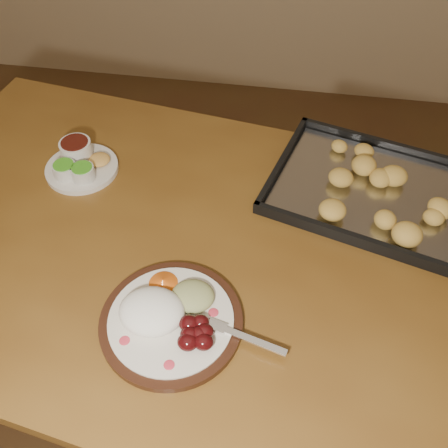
# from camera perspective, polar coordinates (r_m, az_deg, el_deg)

# --- Properties ---
(dining_table) EXTENTS (1.62, 1.12, 0.75)m
(dining_table) POSITION_cam_1_polar(r_m,az_deg,el_deg) (1.16, -2.81, -5.56)
(dining_table) COLOR brown
(dining_table) RESTS_ON ground
(dinner_plate) EXTENTS (0.36, 0.27, 0.06)m
(dinner_plate) POSITION_cam_1_polar(r_m,az_deg,el_deg) (0.97, -6.26, -10.45)
(dinner_plate) COLOR black
(dinner_plate) RESTS_ON dining_table
(condiment_saucer) EXTENTS (0.18, 0.18, 0.06)m
(condiment_saucer) POSITION_cam_1_polar(r_m,az_deg,el_deg) (1.29, -16.19, 6.73)
(condiment_saucer) COLOR beige
(condiment_saucer) RESTS_ON dining_table
(baking_tray) EXTENTS (0.55, 0.47, 0.05)m
(baking_tray) POSITION_cam_1_polar(r_m,az_deg,el_deg) (1.23, 16.81, 3.79)
(baking_tray) COLOR black
(baking_tray) RESTS_ON dining_table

